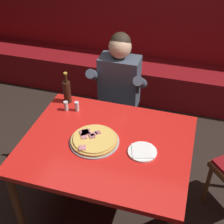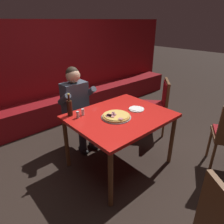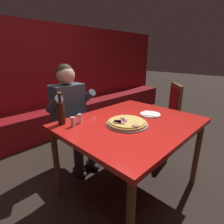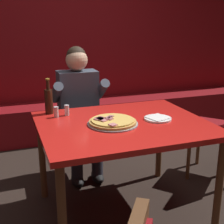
# 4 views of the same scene
# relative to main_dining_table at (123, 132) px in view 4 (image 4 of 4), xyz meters

# --- Properties ---
(ground_plane) EXTENTS (24.00, 24.00, 0.00)m
(ground_plane) POSITION_rel_main_dining_table_xyz_m (0.00, 0.00, -0.70)
(ground_plane) COLOR black
(booth_wall_panel) EXTENTS (6.80, 0.16, 1.90)m
(booth_wall_panel) POSITION_rel_main_dining_table_xyz_m (0.00, 2.18, 0.25)
(booth_wall_panel) COLOR maroon
(booth_wall_panel) RESTS_ON ground_plane
(booth_bench) EXTENTS (6.46, 0.48, 0.46)m
(booth_bench) POSITION_rel_main_dining_table_xyz_m (0.00, 1.86, -0.47)
(booth_bench) COLOR maroon
(booth_bench) RESTS_ON ground_plane
(main_dining_table) EXTENTS (1.25, 1.02, 0.77)m
(main_dining_table) POSITION_rel_main_dining_table_xyz_m (0.00, 0.00, 0.00)
(main_dining_table) COLOR brown
(main_dining_table) RESTS_ON ground_plane
(pizza) EXTENTS (0.37, 0.37, 0.05)m
(pizza) POSITION_rel_main_dining_table_xyz_m (-0.09, -0.02, 0.10)
(pizza) COLOR #9E9EA3
(pizza) RESTS_ON main_dining_table
(plate_white_paper) EXTENTS (0.21, 0.21, 0.02)m
(plate_white_paper) POSITION_rel_main_dining_table_xyz_m (0.28, -0.03, 0.09)
(plate_white_paper) COLOR white
(plate_white_paper) RESTS_ON main_dining_table
(beer_bottle) EXTENTS (0.07, 0.07, 0.29)m
(beer_bottle) POSITION_rel_main_dining_table_xyz_m (-0.49, 0.42, 0.19)
(beer_bottle) COLOR black
(beer_bottle) RESTS_ON main_dining_table
(shaker_oregano) EXTENTS (0.04, 0.04, 0.09)m
(shaker_oregano) POSITION_rel_main_dining_table_xyz_m (-0.45, 0.29, 0.12)
(shaker_oregano) COLOR silver
(shaker_oregano) RESTS_ON main_dining_table
(shaker_red_pepper_flakes) EXTENTS (0.04, 0.04, 0.09)m
(shaker_red_pepper_flakes) POSITION_rel_main_dining_table_xyz_m (-0.36, 0.32, 0.12)
(shaker_red_pepper_flakes) COLOR silver
(shaker_red_pepper_flakes) RESTS_ON main_dining_table
(diner_seated_blue_shirt) EXTENTS (0.53, 0.53, 1.27)m
(diner_seated_blue_shirt) POSITION_rel_main_dining_table_xyz_m (-0.14, 0.78, 0.01)
(diner_seated_blue_shirt) COLOR black
(diner_seated_blue_shirt) RESTS_ON ground_plane
(dining_chair_by_booth) EXTENTS (0.62, 0.62, 0.97)m
(dining_chair_by_booth) POSITION_rel_main_dining_table_xyz_m (1.13, 0.23, -0.12)
(dining_chair_by_booth) COLOR brown
(dining_chair_by_booth) RESTS_ON ground_plane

